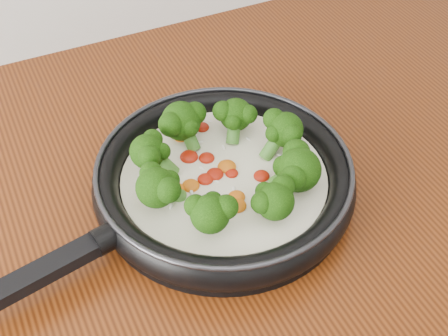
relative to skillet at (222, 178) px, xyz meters
name	(u,v)px	position (x,y,z in m)	size (l,w,h in m)	color
skillet	(222,178)	(0.00, 0.00, 0.00)	(0.55, 0.40, 0.09)	black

